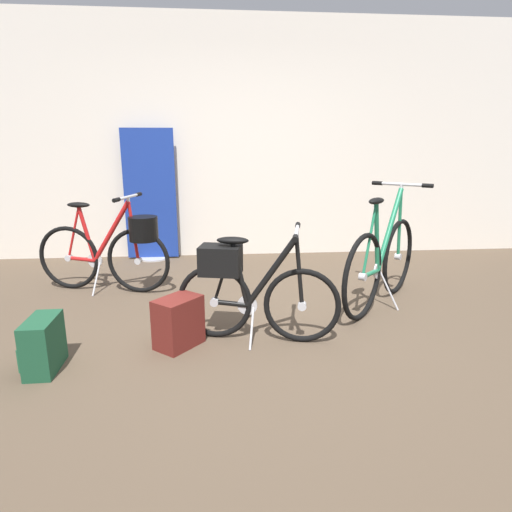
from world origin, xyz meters
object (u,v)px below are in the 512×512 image
at_px(floor_banner_stand, 151,203).
at_px(folding_bike_foreground, 247,287).
at_px(backpack_on_floor, 43,345).
at_px(display_bike_right, 115,247).
at_px(display_bike_left, 382,261).
at_px(handbag_on_floor, 178,322).

distance_m(floor_banner_stand, folding_bike_foreground, 2.57).
bearing_deg(floor_banner_stand, backpack_on_floor, -96.04).
relative_size(display_bike_right, backpack_on_floor, 3.85).
distance_m(floor_banner_stand, display_bike_right, 1.24).
bearing_deg(backpack_on_floor, folding_bike_foreground, 14.56).
height_order(folding_bike_foreground, display_bike_left, display_bike_left).
relative_size(display_bike_left, display_bike_right, 0.89).
bearing_deg(backpack_on_floor, display_bike_right, 85.48).
bearing_deg(display_bike_left, floor_banner_stand, 140.72).
bearing_deg(folding_bike_foreground, display_bike_right, 134.93).
height_order(display_bike_left, handbag_on_floor, display_bike_left).
distance_m(display_bike_left, handbag_on_floor, 1.80).
xyz_separation_m(display_bike_left, handbag_on_floor, (-1.66, -0.65, -0.22)).
height_order(floor_banner_stand, display_bike_right, floor_banner_stand).
height_order(floor_banner_stand, handbag_on_floor, floor_banner_stand).
height_order(folding_bike_foreground, display_bike_right, display_bike_right).
distance_m(display_bike_left, backpack_on_floor, 2.62).
distance_m(display_bike_right, handbag_on_floor, 1.41).
bearing_deg(floor_banner_stand, folding_bike_foreground, -67.40).
bearing_deg(display_bike_right, folding_bike_foreground, -45.07).
distance_m(display_bike_left, display_bike_right, 2.40).
relative_size(folding_bike_foreground, handbag_on_floor, 3.06).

